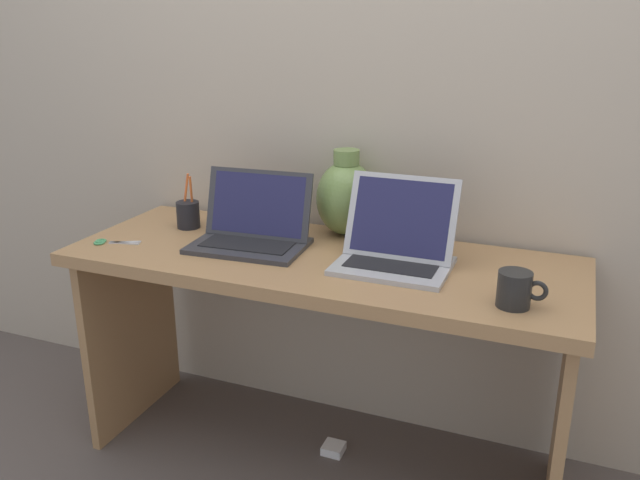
# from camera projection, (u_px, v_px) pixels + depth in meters

# --- Properties ---
(ground_plane) EXTENTS (6.00, 6.00, 0.00)m
(ground_plane) POSITION_uv_depth(u_px,v_px,m) (320.00, 458.00, 2.19)
(ground_plane) COLOR #564C47
(back_wall) EXTENTS (4.40, 0.04, 2.40)m
(back_wall) POSITION_uv_depth(u_px,v_px,m) (358.00, 85.00, 2.09)
(back_wall) COLOR #BCAD99
(back_wall) RESTS_ON ground
(desk) EXTENTS (1.54, 0.58, 0.73)m
(desk) POSITION_uv_depth(u_px,v_px,m) (320.00, 302.00, 2.00)
(desk) COLOR #AD7F51
(desk) RESTS_ON ground
(laptop_left) EXTENTS (0.36, 0.26, 0.22)m
(laptop_left) POSITION_uv_depth(u_px,v_px,m) (253.00, 227.00, 2.03)
(laptop_left) COLOR #333338
(laptop_left) RESTS_ON desk
(laptop_right) EXTENTS (0.32, 0.26, 0.25)m
(laptop_right) POSITION_uv_depth(u_px,v_px,m) (397.00, 243.00, 1.86)
(laptop_right) COLOR #B2B2B7
(laptop_right) RESTS_ON desk
(green_vase) EXTENTS (0.20, 0.20, 0.28)m
(green_vase) POSITION_uv_depth(u_px,v_px,m) (346.00, 197.00, 2.11)
(green_vase) COLOR #75934C
(green_vase) RESTS_ON desk
(coffee_mug) EXTENTS (0.12, 0.08, 0.09)m
(coffee_mug) POSITION_uv_depth(u_px,v_px,m) (515.00, 289.00, 1.59)
(coffee_mug) COLOR black
(coffee_mug) RESTS_ON desk
(pen_cup) EXTENTS (0.08, 0.08, 0.18)m
(pen_cup) POSITION_uv_depth(u_px,v_px,m) (188.00, 214.00, 2.20)
(pen_cup) COLOR black
(pen_cup) RESTS_ON desk
(scissors) EXTENTS (0.15, 0.08, 0.01)m
(scissors) POSITION_uv_depth(u_px,v_px,m) (109.00, 242.00, 2.06)
(scissors) COLOR #B7B7BC
(scissors) RESTS_ON desk
(power_brick) EXTENTS (0.07, 0.07, 0.03)m
(power_brick) POSITION_uv_depth(u_px,v_px,m) (334.00, 448.00, 2.21)
(power_brick) COLOR white
(power_brick) RESTS_ON ground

